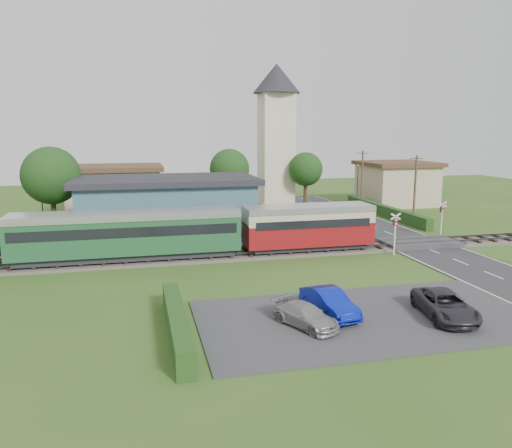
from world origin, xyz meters
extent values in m
plane|color=#2D4C19|center=(0.00, 0.00, 0.00)|extent=(120.00, 120.00, 0.00)
cube|color=#4C443D|center=(0.00, 2.00, 0.10)|extent=(76.00, 3.20, 0.20)
cube|color=#3F3F47|center=(0.00, 1.28, 0.42)|extent=(76.00, 0.08, 0.15)
cube|color=#3F3F47|center=(0.00, 2.72, 0.42)|extent=(76.00, 0.08, 0.15)
cube|color=#28282B|center=(10.00, 0.00, 0.03)|extent=(6.00, 70.00, 0.05)
cube|color=#333335|center=(-1.50, -12.00, 0.04)|extent=(17.00, 9.00, 0.08)
cube|color=#333335|center=(10.00, 2.00, 0.23)|extent=(6.20, 3.40, 0.45)
cube|color=gray|center=(-10.00, 5.20, 0.23)|extent=(30.00, 3.00, 0.45)
cube|color=beige|center=(-18.00, 5.20, 1.65)|extent=(2.00, 2.00, 2.40)
cube|color=#232328|center=(-18.00, 5.20, 2.93)|extent=(2.30, 2.30, 0.15)
cube|color=#346976|center=(-10.00, 11.00, 2.40)|extent=(15.00, 8.00, 4.80)
cube|color=#232328|center=(-10.00, 11.00, 5.05)|extent=(16.00, 9.00, 0.50)
cube|color=#232328|center=(-10.00, 7.06, 1.10)|extent=(1.20, 0.12, 2.20)
cube|color=black|center=(-15.00, 7.06, 2.40)|extent=(1.00, 0.12, 1.20)
cube|color=black|center=(-13.00, 7.06, 2.40)|extent=(1.00, 0.12, 1.20)
cube|color=black|center=(-7.00, 7.06, 2.40)|extent=(1.00, 0.12, 1.20)
cube|color=black|center=(-5.00, 7.06, 2.40)|extent=(1.00, 0.12, 1.20)
cube|color=#232328|center=(0.26, 2.00, 0.59)|extent=(9.00, 2.20, 0.50)
cube|color=maroon|center=(0.26, 2.00, 1.59)|extent=(10.00, 2.80, 1.80)
cube|color=#BDB198|center=(0.26, 2.00, 2.84)|extent=(10.00, 2.82, 0.90)
cube|color=black|center=(0.26, 2.00, 2.49)|extent=(9.00, 2.88, 0.60)
cube|color=#BABABA|center=(0.26, 2.00, 3.49)|extent=(10.00, 2.90, 0.45)
cube|color=#232328|center=(-13.34, 2.00, 0.59)|extent=(15.20, 2.20, 0.50)
cube|color=#1E4F2C|center=(-13.34, 2.00, 2.09)|extent=(16.00, 2.80, 2.60)
cube|color=black|center=(-13.34, 2.00, 2.49)|extent=(15.40, 2.86, 0.70)
cube|color=#BABABA|center=(-13.34, 2.00, 3.49)|extent=(16.00, 2.90, 0.50)
cube|color=beige|center=(5.00, 28.00, 7.00)|extent=(4.00, 4.00, 14.00)
cone|color=#232328|center=(5.00, 28.00, 15.80)|extent=(6.00, 6.00, 3.60)
cube|color=tan|center=(-15.00, 25.00, 2.50)|extent=(10.00, 8.00, 5.00)
cube|color=#472D1E|center=(-15.00, 25.00, 5.25)|extent=(10.80, 8.80, 0.50)
cube|color=tan|center=(20.00, 24.00, 2.50)|extent=(8.00, 8.00, 5.00)
cube|color=#472D1E|center=(20.00, 24.00, 5.25)|extent=(8.80, 8.80, 0.50)
cube|color=#193814|center=(-11.00, -12.00, 0.60)|extent=(0.80, 9.00, 1.20)
cube|color=#193814|center=(14.20, 16.00, 0.60)|extent=(0.80, 18.00, 1.20)
cube|color=#193814|center=(-10.00, 15.50, 0.65)|extent=(22.00, 0.80, 1.30)
cylinder|color=#332316|center=(-20.00, 14.00, 2.06)|extent=(0.44, 0.44, 4.12)
sphere|color=#143311|center=(-20.00, 14.00, 5.40)|extent=(5.20, 5.20, 5.20)
cylinder|color=#332316|center=(-2.00, 23.00, 1.93)|extent=(0.44, 0.44, 3.85)
sphere|color=#143311|center=(-2.00, 23.00, 5.04)|extent=(4.60, 4.60, 4.60)
cylinder|color=#332316|center=(8.00, 25.00, 1.79)|extent=(0.44, 0.44, 3.58)
sphere|color=#143311|center=(8.00, 25.00, 4.68)|extent=(4.20, 4.20, 4.20)
cylinder|color=#473321|center=(14.20, 10.00, 3.50)|extent=(0.22, 0.22, 7.00)
cube|color=#473321|center=(14.20, 10.00, 6.70)|extent=(1.40, 0.10, 0.10)
cylinder|color=#473321|center=(14.20, 22.00, 3.50)|extent=(0.22, 0.22, 7.00)
cube|color=#473321|center=(14.20, 22.00, 6.70)|extent=(1.40, 0.10, 0.10)
cylinder|color=silver|center=(6.40, -0.40, 1.50)|extent=(0.12, 0.12, 3.00)
cube|color=#232328|center=(6.40, -0.40, 2.60)|extent=(0.35, 0.18, 0.55)
sphere|color=#FF190C|center=(6.40, -0.52, 2.75)|extent=(0.14, 0.14, 0.14)
sphere|color=#FF190C|center=(6.40, -0.52, 2.45)|extent=(0.14, 0.14, 0.14)
cube|color=silver|center=(6.40, -0.40, 3.00)|extent=(0.84, 0.05, 0.55)
cube|color=silver|center=(6.40, -0.40, 3.00)|extent=(0.84, 0.05, 0.55)
cylinder|color=silver|center=(13.60, 4.40, 1.50)|extent=(0.12, 0.12, 3.00)
cube|color=#232328|center=(13.60, 4.40, 2.60)|extent=(0.35, 0.18, 0.55)
sphere|color=#FF190C|center=(13.60, 4.28, 2.75)|extent=(0.14, 0.14, 0.14)
sphere|color=#FF190C|center=(13.60, 4.28, 2.45)|extent=(0.14, 0.14, 0.14)
cube|color=silver|center=(13.60, 4.40, 3.00)|extent=(0.84, 0.05, 0.55)
cube|color=silver|center=(13.60, 4.40, 3.00)|extent=(0.84, 0.05, 0.55)
cylinder|color=#3F3F47|center=(-22.00, 20.00, 2.50)|extent=(0.14, 0.14, 5.00)
sphere|color=orange|center=(-22.00, 20.00, 5.00)|extent=(0.30, 0.30, 0.30)
cylinder|color=#3F3F47|center=(16.00, 27.00, 2.50)|extent=(0.14, 0.14, 5.00)
sphere|color=orange|center=(16.00, 27.00, 5.00)|extent=(0.30, 0.30, 0.30)
imported|color=navy|center=(9.38, 15.98, 0.60)|extent=(3.45, 1.94, 1.11)
imported|color=#0B1BA0|center=(-3.23, -11.29, 0.75)|extent=(2.05, 4.22, 1.33)
imported|color=#959595|center=(-4.90, -12.42, 0.62)|extent=(2.98, 4.02, 1.08)
imported|color=#2C2B31|center=(2.33, -12.96, 0.72)|extent=(2.91, 4.92, 1.28)
imported|color=gray|center=(-3.42, 4.85, 1.41)|extent=(0.80, 0.64, 1.92)
imported|color=gray|center=(-15.59, 4.92, 1.23)|extent=(0.83, 0.93, 1.56)
camera|label=1|loc=(-12.53, -34.00, 9.35)|focal=35.00mm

